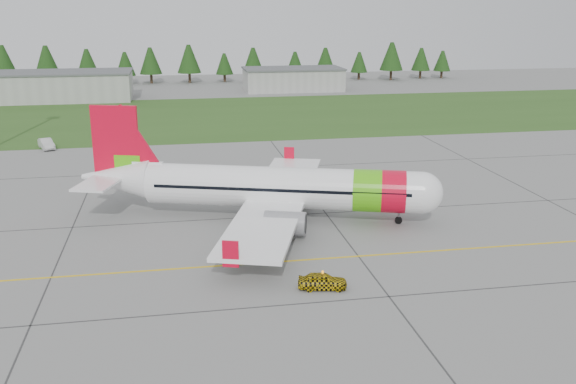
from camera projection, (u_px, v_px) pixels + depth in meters
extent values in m
plane|color=gray|center=(254.00, 308.00, 45.25)|extent=(320.00, 320.00, 0.00)
cylinder|color=white|center=(283.00, 188.00, 63.28)|extent=(26.98, 12.19, 4.06)
sphere|color=white|center=(422.00, 193.00, 61.54)|extent=(4.06, 4.06, 4.06)
cone|color=white|center=(116.00, 178.00, 65.39)|extent=(8.18, 6.10, 4.06)
cube|color=black|center=(425.00, 189.00, 61.40)|extent=(2.42, 3.09, 0.58)
cylinder|color=#55CA0F|center=(367.00, 191.00, 62.21)|extent=(3.85, 4.77, 4.14)
cylinder|color=red|center=(393.00, 192.00, 61.89)|extent=(3.45, 4.64, 4.14)
cube|color=white|center=(277.00, 198.00, 63.67)|extent=(15.70, 33.43, 0.37)
cube|color=red|center=(289.00, 155.00, 79.38)|extent=(1.25, 0.56, 2.08)
cube|color=red|center=(231.00, 254.00, 47.91)|extent=(1.25, 0.56, 2.08)
cylinder|color=gray|center=(300.00, 189.00, 69.07)|extent=(4.24, 3.23, 2.18)
cylinder|color=gray|center=(285.00, 223.00, 58.18)|extent=(4.24, 3.23, 2.18)
cube|color=red|center=(116.00, 145.00, 64.39)|extent=(4.67, 1.83, 7.91)
cube|color=#55CA0F|center=(128.00, 167.00, 64.88)|extent=(2.71, 1.25, 2.50)
cube|color=white|center=(111.00, 175.00, 65.39)|extent=(6.85, 12.41, 0.23)
cylinder|color=slate|center=(399.00, 216.00, 62.51)|extent=(0.19, 0.19, 1.46)
cylinder|color=black|center=(398.00, 220.00, 62.61)|extent=(0.76, 0.49, 0.71)
cylinder|color=slate|center=(272.00, 200.00, 66.88)|extent=(0.23, 0.23, 1.98)
cylinder|color=black|center=(268.00, 204.00, 67.06)|extent=(1.17, 0.78, 1.08)
cylinder|color=slate|center=(262.00, 218.00, 61.34)|extent=(0.23, 0.23, 1.98)
cylinder|color=black|center=(258.00, 222.00, 61.52)|extent=(1.17, 0.78, 1.08)
imported|color=yellow|center=(323.00, 266.00, 47.78)|extent=(1.50, 1.68, 3.68)
imported|color=silver|center=(45.00, 134.00, 94.67)|extent=(2.07, 2.02, 4.63)
cube|color=#30561E|center=(199.00, 117.00, 122.71)|extent=(320.00, 50.00, 0.03)
cube|color=gold|center=(241.00, 264.00, 52.80)|extent=(120.00, 0.25, 0.02)
cube|color=#A8A8A3|center=(58.00, 87.00, 143.22)|extent=(32.00, 14.00, 6.00)
cube|color=#A8A8A3|center=(293.00, 80.00, 160.26)|extent=(24.00, 12.00, 5.20)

